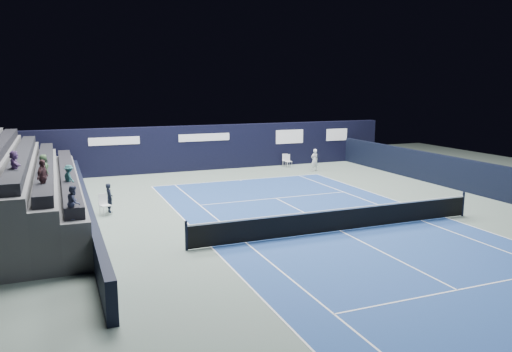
{
  "coord_description": "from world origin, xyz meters",
  "views": [
    {
      "loc": [
        -10.51,
        -16.82,
        5.86
      ],
      "look_at": [
        -1.19,
        6.25,
        1.3
      ],
      "focal_mm": 35.0,
      "sensor_mm": 36.0,
      "label": 1
    }
  ],
  "objects_px": {
    "folding_chair_back_a": "(288,159)",
    "folding_chair_back_b": "(285,159)",
    "tennis_player": "(315,160)",
    "tennis_net": "(341,219)",
    "line_judge_chair": "(104,203)"
  },
  "relations": [
    {
      "from": "folding_chair_back_a",
      "to": "folding_chair_back_b",
      "type": "xyz_separation_m",
      "value": [
        0.05,
        0.54,
        -0.11
      ]
    },
    {
      "from": "tennis_player",
      "to": "tennis_net",
      "type": "bearing_deg",
      "value": -114.36
    },
    {
      "from": "folding_chair_back_a",
      "to": "tennis_net",
      "type": "relative_size",
      "value": 0.07
    },
    {
      "from": "folding_chair_back_b",
      "to": "line_judge_chair",
      "type": "xyz_separation_m",
      "value": [
        -13.62,
        -9.57,
        0.06
      ]
    },
    {
      "from": "line_judge_chair",
      "to": "tennis_net",
      "type": "height_order",
      "value": "tennis_net"
    },
    {
      "from": "tennis_player",
      "to": "line_judge_chair",
      "type": "bearing_deg",
      "value": -154.81
    },
    {
      "from": "tennis_net",
      "to": "tennis_player",
      "type": "distance_m",
      "value": 14.41
    },
    {
      "from": "folding_chair_back_b",
      "to": "tennis_net",
      "type": "bearing_deg",
      "value": -89.8
    },
    {
      "from": "folding_chair_back_b",
      "to": "tennis_net",
      "type": "relative_size",
      "value": 0.07
    },
    {
      "from": "folding_chair_back_a",
      "to": "line_judge_chair",
      "type": "xyz_separation_m",
      "value": [
        -13.58,
        -9.03,
        -0.05
      ]
    },
    {
      "from": "folding_chair_back_b",
      "to": "tennis_net",
      "type": "height_order",
      "value": "tennis_net"
    },
    {
      "from": "folding_chair_back_a",
      "to": "tennis_net",
      "type": "xyz_separation_m",
      "value": [
        -4.94,
        -15.29,
        -0.11
      ]
    },
    {
      "from": "folding_chair_back_a",
      "to": "tennis_net",
      "type": "bearing_deg",
      "value": -109.77
    },
    {
      "from": "tennis_net",
      "to": "tennis_player",
      "type": "height_order",
      "value": "tennis_player"
    },
    {
      "from": "folding_chair_back_b",
      "to": "tennis_net",
      "type": "distance_m",
      "value": 16.6
    }
  ]
}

